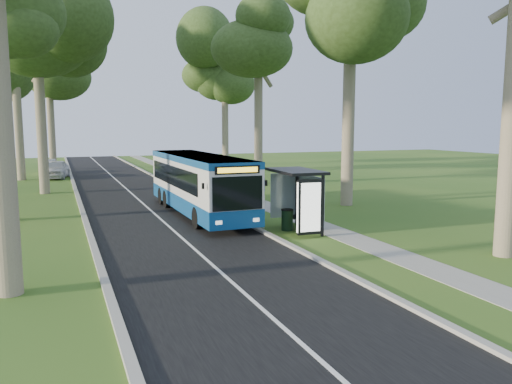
% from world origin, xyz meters
% --- Properties ---
extents(ground, '(120.00, 120.00, 0.00)m').
position_xyz_m(ground, '(0.00, 0.00, 0.00)').
color(ground, '#2F581B').
rests_on(ground, ground).
extents(road, '(7.00, 100.00, 0.02)m').
position_xyz_m(road, '(-3.50, 10.00, 0.01)').
color(road, black).
rests_on(road, ground).
extents(kerb_east, '(0.25, 100.00, 0.12)m').
position_xyz_m(kerb_east, '(0.00, 10.00, 0.06)').
color(kerb_east, '#9E9B93').
rests_on(kerb_east, ground).
extents(kerb_west, '(0.25, 100.00, 0.12)m').
position_xyz_m(kerb_west, '(-7.00, 10.00, 0.06)').
color(kerb_west, '#9E9B93').
rests_on(kerb_west, ground).
extents(centre_line, '(0.12, 100.00, 0.00)m').
position_xyz_m(centre_line, '(-3.50, 10.00, 0.02)').
color(centre_line, white).
rests_on(centre_line, road).
extents(footpath, '(1.50, 100.00, 0.02)m').
position_xyz_m(footpath, '(3.00, 10.00, 0.01)').
color(footpath, gray).
rests_on(footpath, ground).
extents(bus, '(2.59, 11.76, 3.11)m').
position_xyz_m(bus, '(-1.35, 6.17, 1.61)').
color(bus, silver).
rests_on(bus, ground).
extents(bus_stop_sign, '(0.11, 0.33, 2.36)m').
position_xyz_m(bus_stop_sign, '(0.30, 1.35, 1.48)').
color(bus_stop_sign, gray).
rests_on(bus_stop_sign, ground).
extents(bus_shelter, '(1.85, 3.24, 2.72)m').
position_xyz_m(bus_shelter, '(1.64, 0.13, 1.92)').
color(bus_shelter, black).
rests_on(bus_shelter, ground).
extents(litter_bin, '(0.54, 0.54, 0.95)m').
position_xyz_m(litter_bin, '(1.21, 0.83, 0.48)').
color(litter_bin, black).
rests_on(litter_bin, ground).
extents(car_white, '(2.66, 4.98, 1.61)m').
position_xyz_m(car_white, '(-8.27, 28.52, 0.81)').
color(car_white, silver).
rests_on(car_white, ground).
extents(car_silver, '(1.73, 4.32, 1.39)m').
position_xyz_m(car_silver, '(-8.99, 33.34, 0.70)').
color(car_silver, '#B1B3B9').
rests_on(car_silver, ground).
extents(tree_west_c, '(5.20, 5.20, 14.60)m').
position_xyz_m(tree_west_c, '(-9.00, 18.00, 10.82)').
color(tree_west_c, '#7A6B56').
rests_on(tree_west_c, ground).
extents(tree_west_d, '(5.20, 5.20, 15.33)m').
position_xyz_m(tree_west_d, '(-11.00, 28.00, 11.35)').
color(tree_west_d, '#7A6B56').
rests_on(tree_west_d, ground).
extents(tree_west_e, '(5.20, 5.20, 16.42)m').
position_xyz_m(tree_west_e, '(-8.50, 38.00, 12.15)').
color(tree_west_e, '#7A6B56').
rests_on(tree_west_e, ground).
extents(tree_east_c, '(5.20, 5.20, 14.72)m').
position_xyz_m(tree_east_c, '(6.80, 18.00, 10.91)').
color(tree_east_c, '#7A6B56').
rests_on(tree_east_c, ground).
extents(tree_east_d, '(5.20, 5.20, 14.72)m').
position_xyz_m(tree_east_d, '(8.00, 30.00, 10.91)').
color(tree_east_d, '#7A6B56').
rests_on(tree_east_d, ground).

